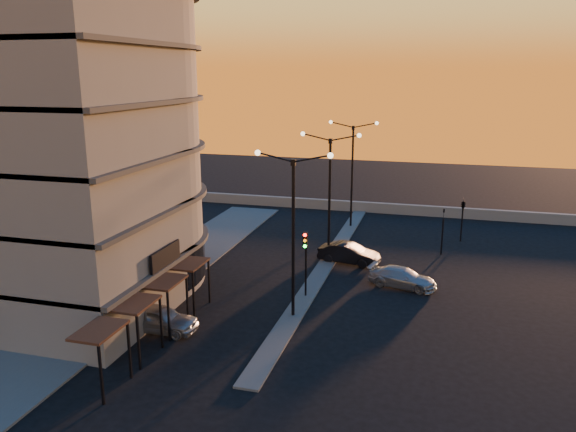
{
  "coord_description": "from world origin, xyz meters",
  "views": [
    {
      "loc": [
        7.7,
        -28.63,
        13.56
      ],
      "look_at": [
        -1.98,
        6.04,
        4.32
      ],
      "focal_mm": 35.0,
      "sensor_mm": 36.0,
      "label": 1
    }
  ],
  "objects_px": {
    "car_hatchback": "(159,318)",
    "car_wagon": "(402,278)",
    "car_sedan": "(349,253)",
    "traffic_light_main": "(305,254)",
    "streetlamp_mid": "(330,187)"
  },
  "relations": [
    {
      "from": "car_hatchback",
      "to": "car_wagon",
      "type": "height_order",
      "value": "car_hatchback"
    },
    {
      "from": "streetlamp_mid",
      "to": "car_wagon",
      "type": "distance_m",
      "value": 8.33
    },
    {
      "from": "traffic_light_main",
      "to": "car_sedan",
      "type": "xyz_separation_m",
      "value": [
        1.5,
        7.24,
        -2.16
      ]
    },
    {
      "from": "car_hatchback",
      "to": "car_wagon",
      "type": "bearing_deg",
      "value": -50.49
    },
    {
      "from": "streetlamp_mid",
      "to": "traffic_light_main",
      "type": "distance_m",
      "value": 7.62
    },
    {
      "from": "car_hatchback",
      "to": "car_wagon",
      "type": "distance_m",
      "value": 15.77
    },
    {
      "from": "traffic_light_main",
      "to": "car_hatchback",
      "type": "xyz_separation_m",
      "value": [
        -6.5,
        -6.56,
        -2.16
      ]
    },
    {
      "from": "car_hatchback",
      "to": "car_sedan",
      "type": "relative_size",
      "value": 0.97
    },
    {
      "from": "streetlamp_mid",
      "to": "car_sedan",
      "type": "xyz_separation_m",
      "value": [
        1.5,
        0.11,
        -4.86
      ]
    },
    {
      "from": "traffic_light_main",
      "to": "car_wagon",
      "type": "relative_size",
      "value": 0.97
    },
    {
      "from": "streetlamp_mid",
      "to": "car_wagon",
      "type": "xyz_separation_m",
      "value": [
        5.64,
        -3.62,
        -4.96
      ]
    },
    {
      "from": "traffic_light_main",
      "to": "car_wagon",
      "type": "height_order",
      "value": "traffic_light_main"
    },
    {
      "from": "car_wagon",
      "to": "streetlamp_mid",
      "type": "bearing_deg",
      "value": 70.31
    },
    {
      "from": "car_sedan",
      "to": "car_wagon",
      "type": "xyz_separation_m",
      "value": [
        4.14,
        -3.73,
        -0.1
      ]
    },
    {
      "from": "car_sedan",
      "to": "car_wagon",
      "type": "height_order",
      "value": "car_sedan"
    }
  ]
}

